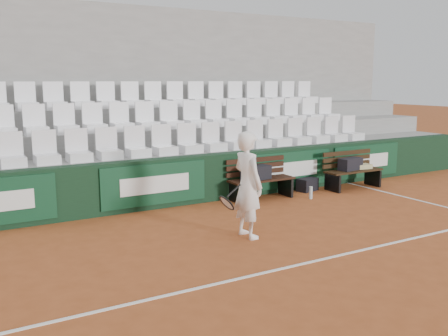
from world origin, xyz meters
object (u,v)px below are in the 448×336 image
at_px(sports_bag_right, 350,164).
at_px(water_bottle_near, 249,194).
at_px(bench_right, 353,179).
at_px(sports_bag_ground, 307,185).
at_px(tennis_player, 248,185).
at_px(water_bottle_far, 311,193).
at_px(sports_bag_left, 256,173).
at_px(bench_left, 262,189).

bearing_deg(sports_bag_right, water_bottle_near, 174.96).
bearing_deg(bench_right, sports_bag_ground, 163.11).
xyz_separation_m(sports_bag_right, tennis_player, (-4.13, -1.91, 0.28)).
xyz_separation_m(sports_bag_ground, water_bottle_near, (-1.67, -0.06, -0.01)).
xyz_separation_m(bench_right, water_bottle_far, (-1.57, -0.32, -0.09)).
distance_m(sports_bag_left, sports_bag_right, 2.60).
bearing_deg(tennis_player, water_bottle_near, 56.60).
distance_m(sports_bag_ground, water_bottle_far, 0.80).
height_order(sports_bag_ground, water_bottle_near, sports_bag_ground).
bearing_deg(bench_right, sports_bag_right, 151.59).
distance_m(water_bottle_far, tennis_player, 3.15).
xyz_separation_m(sports_bag_left, water_bottle_far, (1.10, -0.51, -0.46)).
bearing_deg(bench_left, water_bottle_far, -29.63).
relative_size(bench_right, sports_bag_left, 2.21).
bearing_deg(sports_bag_ground, sports_bag_right, -15.99).
height_order(sports_bag_left, water_bottle_far, sports_bag_left).
bearing_deg(sports_bag_left, bench_right, -3.94).
height_order(bench_right, water_bottle_near, bench_right).
bearing_deg(sports_bag_right, sports_bag_left, 176.84).
relative_size(bench_right, tennis_player, 0.86).
distance_m(bench_right, water_bottle_far, 1.61).
bearing_deg(water_bottle_far, bench_left, 150.37).
height_order(sports_bag_ground, tennis_player, tennis_player).
height_order(bench_left, water_bottle_near, bench_left).
bearing_deg(tennis_player, bench_left, 50.70).
bearing_deg(tennis_player, sports_bag_right, 24.84).
height_order(sports_bag_left, tennis_player, tennis_player).
bearing_deg(water_bottle_far, sports_bag_ground, 55.91).
bearing_deg(sports_bag_ground, water_bottle_far, -124.09).
relative_size(sports_bag_right, tennis_player, 0.35).
xyz_separation_m(sports_bag_right, water_bottle_far, (-1.49, -0.36, -0.46)).
bearing_deg(sports_bag_left, sports_bag_ground, 5.76).
distance_m(sports_bag_left, water_bottle_near, 0.48).
relative_size(bench_left, sports_bag_left, 2.21).
bearing_deg(water_bottle_near, tennis_player, -123.40).
height_order(sports_bag_left, sports_bag_right, sports_bag_left).
distance_m(sports_bag_right, water_bottle_near, 2.76).
relative_size(bench_right, water_bottle_far, 5.55).
xyz_separation_m(water_bottle_near, tennis_player, (-1.42, -2.15, 0.74)).
relative_size(water_bottle_near, water_bottle_far, 1.02).
bearing_deg(water_bottle_near, bench_left, -14.14).
bearing_deg(bench_left, bench_right, -4.76).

